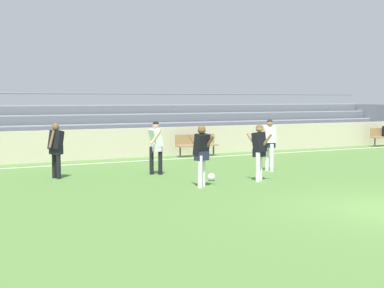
% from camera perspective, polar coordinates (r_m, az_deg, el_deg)
% --- Properties ---
extents(field_line_sideline, '(44.00, 0.12, 0.01)m').
position_cam_1_polar(field_line_sideline, '(22.52, -3.32, -1.55)').
color(field_line_sideline, white).
rests_on(field_line_sideline, ground).
extents(sideline_wall, '(48.00, 0.16, 1.18)m').
position_cam_1_polar(sideline_wall, '(23.64, -4.70, 0.15)').
color(sideline_wall, beige).
rests_on(sideline_wall, ground).
extents(bleacher_stand, '(25.18, 2.91, 2.61)m').
position_cam_1_polar(bleacher_stand, '(26.98, -1.85, 1.84)').
color(bleacher_stand, '#9EA3AD').
rests_on(bleacher_stand, ground).
extents(bench_centre_sideline, '(1.80, 0.40, 0.90)m').
position_cam_1_polar(bench_centre_sideline, '(23.81, 0.41, 0.09)').
color(bench_centre_sideline, '#99754C').
rests_on(bench_centre_sideline, ground).
extents(player_dark_pressing_high, '(0.48, 0.63, 1.65)m').
position_cam_1_polar(player_dark_pressing_high, '(15.45, 0.95, -0.66)').
color(player_dark_pressing_high, white).
rests_on(player_dark_pressing_high, ground).
extents(player_dark_challenging, '(0.48, 0.71, 1.62)m').
position_cam_1_polar(player_dark_challenging, '(16.72, 6.58, -0.35)').
color(player_dark_challenging, white).
rests_on(player_dark_challenging, ground).
extents(player_white_trailing_run, '(0.62, 0.51, 1.69)m').
position_cam_1_polar(player_white_trailing_run, '(19.09, 7.58, 0.37)').
color(player_white_trailing_run, white).
rests_on(player_white_trailing_run, ground).
extents(player_dark_wide_right, '(0.57, 0.51, 1.64)m').
position_cam_1_polar(player_dark_wide_right, '(17.63, -13.13, -0.15)').
color(player_dark_wide_right, black).
rests_on(player_dark_wide_right, ground).
extents(player_white_overlapping, '(0.55, 0.44, 1.65)m').
position_cam_1_polar(player_white_overlapping, '(18.11, -3.55, 0.10)').
color(player_white_overlapping, black).
rests_on(player_white_overlapping, ground).
extents(soccer_ball, '(0.22, 0.22, 0.22)m').
position_cam_1_polar(soccer_ball, '(16.78, 1.91, -3.23)').
color(soccer_ball, white).
rests_on(soccer_ball, ground).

